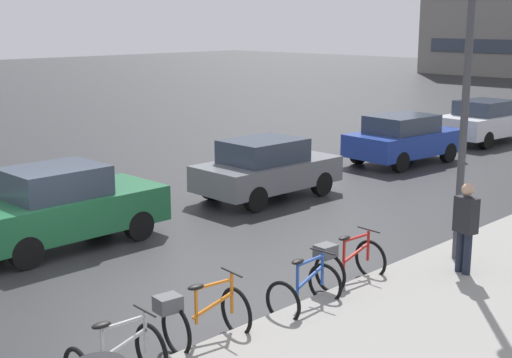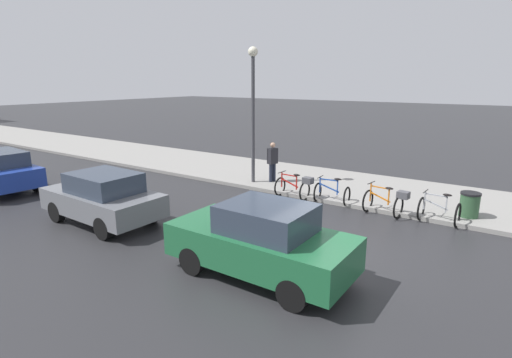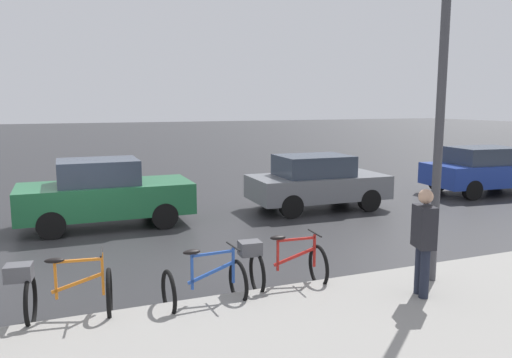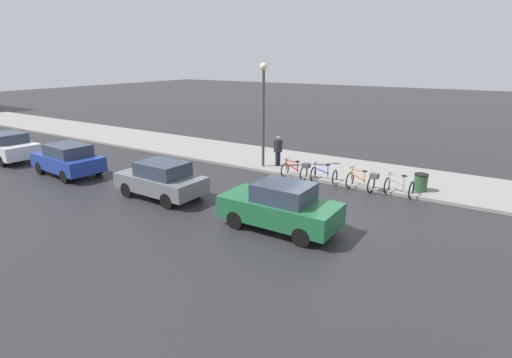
% 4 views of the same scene
% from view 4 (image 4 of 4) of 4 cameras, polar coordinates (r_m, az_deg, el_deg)
% --- Properties ---
extents(ground_plane, '(140.00, 140.00, 0.00)m').
position_cam_4_polar(ground_plane, '(15.51, 9.48, -4.91)').
color(ground_plane, '#28282B').
extents(sidewalk_kerb, '(4.80, 60.00, 0.14)m').
position_cam_4_polar(sidewalk_kerb, '(25.41, -6.00, 4.06)').
color(sidewalk_kerb, gray).
rests_on(sidewalk_kerb, ground).
extents(bicycle_nearest, '(0.80, 1.14, 0.97)m').
position_cam_4_polar(bicycle_nearest, '(18.17, 19.74, -1.06)').
color(bicycle_nearest, black).
rests_on(bicycle_nearest, ground).
extents(bicycle_second, '(0.88, 1.40, 1.02)m').
position_cam_4_polar(bicycle_second, '(18.33, 15.08, -0.18)').
color(bicycle_second, black).
rests_on(bicycle_second, ground).
extents(bicycle_third, '(0.75, 1.18, 0.94)m').
position_cam_4_polar(bicycle_third, '(19.23, 9.66, 0.63)').
color(bicycle_third, black).
rests_on(bicycle_third, ground).
extents(bicycle_farthest, '(0.78, 1.42, 0.94)m').
position_cam_4_polar(bicycle_farthest, '(19.52, 5.86, 1.35)').
color(bicycle_farthest, black).
rests_on(bicycle_farthest, ground).
extents(car_green, '(1.85, 4.13, 1.67)m').
position_cam_4_polar(car_green, '(13.73, 3.49, -3.94)').
color(car_green, '#1E6038').
rests_on(car_green, ground).
extents(car_grey, '(1.94, 3.93, 1.56)m').
position_cam_4_polar(car_grey, '(17.30, -13.36, -0.04)').
color(car_grey, slate).
rests_on(car_grey, ground).
extents(car_blue, '(2.23, 4.10, 1.58)m').
position_cam_4_polar(car_blue, '(22.22, -25.27, 2.58)').
color(car_blue, navy).
rests_on(car_blue, ground).
extents(car_white, '(2.24, 4.38, 1.61)m').
position_cam_4_polar(car_white, '(27.08, -31.95, 3.97)').
color(car_white, silver).
rests_on(car_white, ground).
extents(pedestrian, '(0.45, 0.34, 1.78)m').
position_cam_4_polar(pedestrian, '(21.29, 3.17, 4.17)').
color(pedestrian, '#1E2333').
rests_on(pedestrian, ground).
extents(streetlamp, '(0.38, 0.38, 5.47)m').
position_cam_4_polar(streetlamp, '(20.76, 1.07, 10.98)').
color(streetlamp, '#424247').
rests_on(streetlamp, ground).
extents(trash_bin, '(0.59, 0.59, 0.91)m').
position_cam_4_polar(trash_bin, '(18.75, 22.44, -0.64)').
color(trash_bin, '#2D5133').
rests_on(trash_bin, ground).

